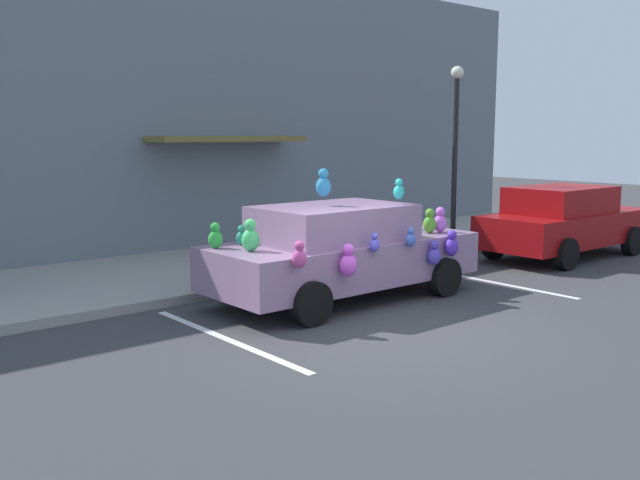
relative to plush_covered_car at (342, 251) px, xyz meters
The scene contains 9 objects.
ground_plane 2.01m from the plush_covered_car, 115.25° to the right, with size 60.00×60.00×0.00m, color #38383A.
sidewalk 3.50m from the plush_covered_car, 103.29° to the left, with size 24.00×4.00×0.15m, color gray.
storefront_building 6.02m from the plush_covered_car, 97.99° to the left, with size 24.00×1.25×6.40m.
parking_stripe_front 3.17m from the plush_covered_car, 12.60° to the right, with size 0.12×3.60×0.01m, color silver.
parking_stripe_rear 2.83m from the plush_covered_car, 165.73° to the right, with size 0.12×3.60×0.01m, color silver.
plush_covered_car is the anchor object (origin of this frame).
parked_sedan_behind 6.32m from the plush_covered_car, ahead, with size 4.34×1.93×1.54m.
teddy_bear_on_sidewalk 2.11m from the plush_covered_car, 104.57° to the left, with size 0.37×0.31×0.71m.
street_lamp_post 5.62m from the plush_covered_car, 20.11° to the left, with size 0.28×0.28×3.98m.
Camera 1 is at (-6.58, -6.59, 2.66)m, focal length 39.25 mm.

